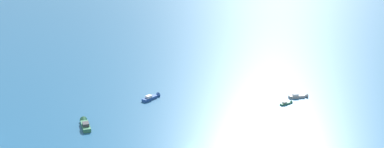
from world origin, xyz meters
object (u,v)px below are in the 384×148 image
at_px(motorboat_outer_ring_b, 152,97).
at_px(motorboat_inshore, 299,96).
at_px(motorboat_offshore, 287,103).
at_px(motorboat_mid_cluster, 85,124).

bearing_deg(motorboat_outer_ring_b, motorboat_inshore, 139.57).
distance_m(motorboat_offshore, motorboat_mid_cluster, 74.16).
height_order(motorboat_offshore, motorboat_outer_ring_b, motorboat_outer_ring_b).
relative_size(motorboat_inshore, motorboat_outer_ring_b, 0.86).
relative_size(motorboat_offshore, motorboat_outer_ring_b, 0.63).
distance_m(motorboat_inshore, motorboat_offshore, 9.13).
distance_m(motorboat_inshore, motorboat_outer_ring_b, 57.12).
distance_m(motorboat_mid_cluster, motorboat_outer_ring_b, 32.56).
relative_size(motorboat_inshore, motorboat_mid_cluster, 0.74).
height_order(motorboat_inshore, motorboat_mid_cluster, motorboat_mid_cluster).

